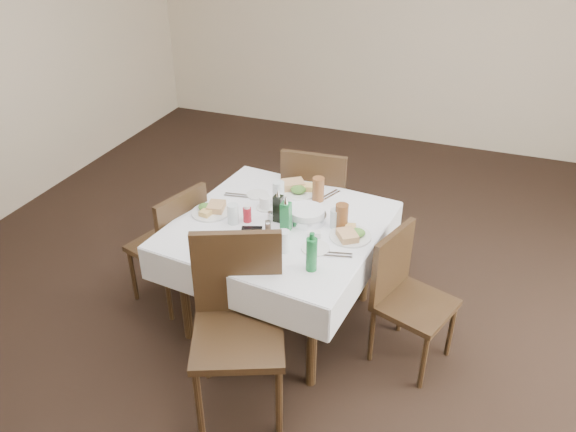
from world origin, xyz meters
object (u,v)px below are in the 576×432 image
object	(u,v)px
water_w	(233,214)
green_bottle	(312,254)
water_n	(279,192)
oil_cruet_dark	(278,207)
chair_east	(404,290)
water_e	(335,219)
oil_cruet_green	(286,216)
ketchup_bottle	(247,214)
coffee_mug	(265,203)
chair_south	(238,313)
chair_west	(175,240)
bread_basket	(307,215)
dining_table	(279,235)
water_s	(284,241)
chair_north	(316,200)

from	to	relation	value
water_w	green_bottle	world-z (taller)	green_bottle
water_n	oil_cruet_dark	size ratio (longest dim) A/B	0.64
chair_east	water_e	xyz separation A→B (m)	(-0.48, 0.11, 0.33)
oil_cruet_dark	green_bottle	size ratio (longest dim) A/B	0.95
water_n	oil_cruet_green	world-z (taller)	oil_cruet_green
water_e	oil_cruet_dark	xyz separation A→B (m)	(-0.35, -0.05, 0.03)
ketchup_bottle	coffee_mug	distance (m)	0.19
water_n	oil_cruet_green	xyz separation A→B (m)	(0.17, -0.32, 0.03)
chair_south	ketchup_bottle	distance (m)	0.70
chair_west	bread_basket	bearing A→B (deg)	10.83
dining_table	chair_east	bearing A→B (deg)	-2.49
chair_south	oil_cruet_dark	distance (m)	0.75
dining_table	chair_south	size ratio (longest dim) A/B	1.32
chair_east	green_bottle	bearing A→B (deg)	-143.25
chair_east	oil_cruet_dark	xyz separation A→B (m)	(-0.83, 0.06, 0.37)
water_n	water_s	bearing A→B (deg)	-65.59
water_w	oil_cruet_green	bearing A→B (deg)	6.29
chair_north	water_w	distance (m)	0.89
water_n	water_s	distance (m)	0.58
chair_north	green_bottle	xyz separation A→B (m)	(0.33, -1.10, 0.30)
water_n	dining_table	bearing A→B (deg)	-68.31
chair_west	water_n	distance (m)	0.78
water_s	water_w	size ratio (longest dim) A/B	1.01
bread_basket	chair_south	bearing A→B (deg)	-99.13
water_w	green_bottle	distance (m)	0.67
chair_north	water_w	bearing A→B (deg)	-109.26
dining_table	chair_west	xyz separation A→B (m)	(-0.73, -0.08, -0.16)
chair_north	ketchup_bottle	distance (m)	0.83
ketchup_bottle	oil_cruet_green	bearing A→B (deg)	-2.68
dining_table	chair_north	bearing A→B (deg)	88.51
chair_west	water_n	size ratio (longest dim) A/B	6.29
oil_cruet_dark	coffee_mug	world-z (taller)	oil_cruet_dark
oil_cruet_dark	water_s	bearing A→B (deg)	-63.08
chair_south	water_s	bearing A→B (deg)	74.57
water_e	oil_cruet_green	xyz separation A→B (m)	(-0.27, -0.14, 0.04)
dining_table	oil_cruet_dark	size ratio (longest dim) A/B	6.06
water_n	water_e	xyz separation A→B (m)	(0.44, -0.18, -0.01)
water_s	water_w	bearing A→B (deg)	156.53
chair_west	oil_cruet_dark	world-z (taller)	oil_cruet_dark
oil_cruet_green	bread_basket	bearing A→B (deg)	62.50
water_w	coffee_mug	xyz separation A→B (m)	(0.12, 0.24, -0.03)
water_e	oil_cruet_green	distance (m)	0.31
chair_east	bread_basket	bearing A→B (deg)	169.39
green_bottle	oil_cruet_green	bearing A→B (deg)	129.75
chair_west	ketchup_bottle	bearing A→B (deg)	2.93
bread_basket	coffee_mug	distance (m)	0.30
oil_cruet_dark	chair_south	bearing A→B (deg)	-86.60
chair_west	water_e	bearing A→B (deg)	8.17
water_s	bread_basket	size ratio (longest dim) A/B	0.53
bread_basket	green_bottle	world-z (taller)	green_bottle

